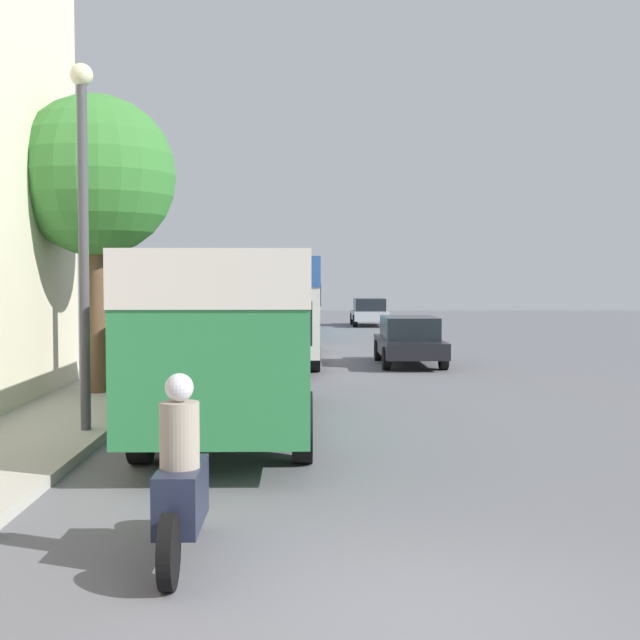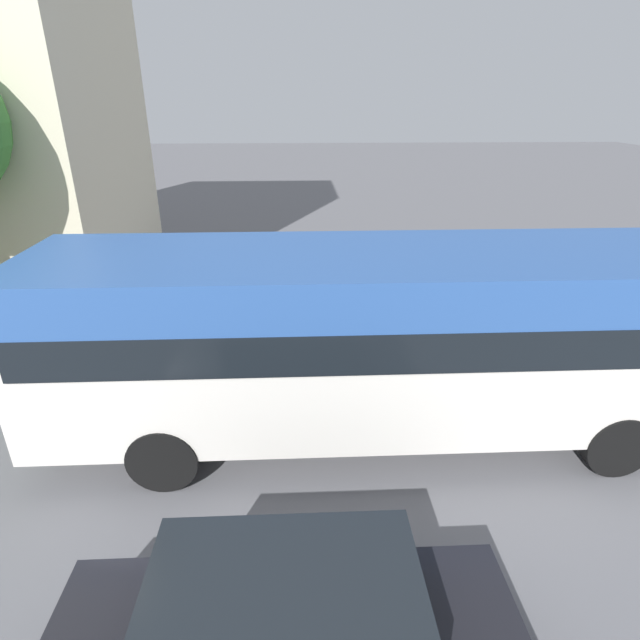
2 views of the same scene
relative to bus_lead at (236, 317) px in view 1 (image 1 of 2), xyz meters
The scene contains 10 objects.
ground_plane 8.99m from the bus_lead, 76.73° to the right, with size 120.00×120.00×0.00m, color slate.
bus_lead is the anchor object (origin of this frame).
bus_following 12.22m from the bus_lead, 88.71° to the left, with size 2.64×10.62×3.10m.
bus_third_in_line 26.02m from the bus_lead, 89.19° to the left, with size 2.56×10.50×2.91m.
motorcycle_behind_lead 7.14m from the bus_lead, 89.92° to the right, with size 0.38×2.24×1.73m.
car_crossing 31.53m from the bus_lead, 81.60° to the left, with size 1.85×4.14×1.43m.
car_far_curb 11.58m from the bus_lead, 68.45° to the left, with size 1.80×4.32×1.41m.
pedestrian_near_curb 11.27m from the bus_lead, 107.83° to the left, with size 0.40×0.40×1.72m.
street_tree 5.58m from the bus_lead, 131.15° to the left, with size 3.35×3.35×6.22m.
lamp_post 3.02m from the bus_lead, 158.11° to the right, with size 0.36×0.36×5.77m.
Camera 1 is at (-0.90, -6.53, 2.60)m, focal length 50.00 mm.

